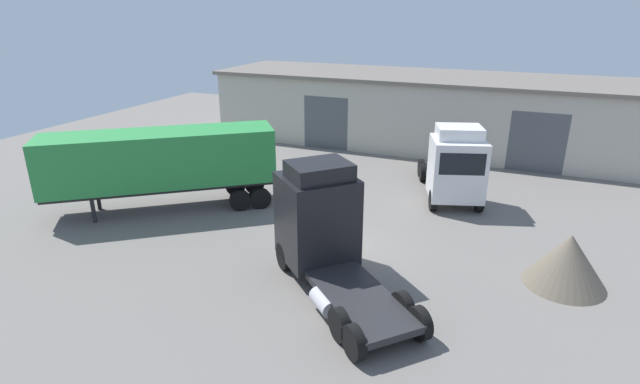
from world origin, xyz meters
The scene contains 7 objects.
ground_plane centered at (0.00, 0.00, 0.00)m, with size 60.00×60.00×0.00m, color slate.
warehouse_building centered at (0.00, 17.81, 2.46)m, with size 31.10×8.13×4.91m.
tractor_unit_white centered at (3.04, 7.11, 1.88)m, with size 4.37×6.79×4.00m.
container_trailer_green centered at (-9.72, 0.76, 2.49)m, with size 9.95×8.53×3.88m.
tractor_unit_black centered at (-0.17, -2.27, 2.02)m, with size 6.66×6.44×4.31m.
gravel_pile centered at (8.02, 0.57, 0.98)m, with size 2.85×2.85×1.96m.
oil_drum centered at (-2.01, 3.24, 0.44)m, with size 0.58×0.58×0.88m.
Camera 1 is at (6.04, -17.22, 9.43)m, focal length 28.00 mm.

